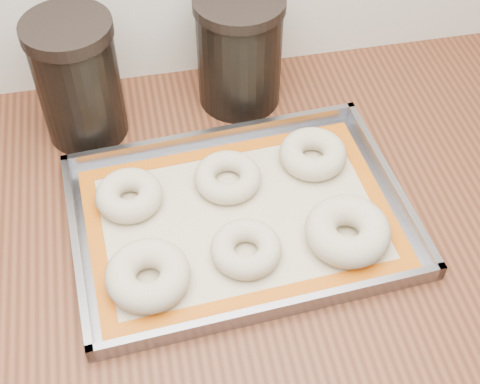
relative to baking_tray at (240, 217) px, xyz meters
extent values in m
cube|color=#5D6458|center=(-0.15, 0.02, -0.48)|extent=(3.00, 0.65, 0.86)
cube|color=brown|center=(-0.15, 0.02, -0.03)|extent=(3.06, 0.68, 0.04)
cube|color=gray|center=(0.00, 0.00, 0.00)|extent=(0.48, 0.36, 0.00)
cube|color=gray|center=(-0.01, 0.16, 0.01)|extent=(0.46, 0.04, 0.02)
cube|color=gray|center=(0.01, -0.16, 0.01)|extent=(0.46, 0.04, 0.02)
cube|color=gray|center=(-0.22, -0.01, 0.01)|extent=(0.03, 0.33, 0.02)
cube|color=gray|center=(0.22, 0.01, 0.01)|extent=(0.03, 0.33, 0.02)
cube|color=#C6B793|center=(0.00, 0.00, 0.00)|extent=(0.44, 0.32, 0.00)
cube|color=#BA550C|center=(-0.01, 0.13, 0.00)|extent=(0.42, 0.05, 0.00)
cube|color=#BA550C|center=(0.01, -0.13, 0.00)|extent=(0.42, 0.05, 0.00)
cube|color=#BA550C|center=(-0.20, -0.01, 0.00)|extent=(0.04, 0.25, 0.00)
cube|color=#BA550C|center=(0.20, 0.01, 0.00)|extent=(0.04, 0.25, 0.00)
torus|color=#C3B497|center=(-0.14, -0.08, 0.02)|extent=(0.13, 0.13, 0.04)
torus|color=#C3B497|center=(-0.01, -0.07, 0.01)|extent=(0.11, 0.11, 0.03)
torus|color=#C3B497|center=(0.13, -0.07, 0.02)|extent=(0.14, 0.14, 0.04)
torus|color=#C3B497|center=(-0.15, 0.06, 0.01)|extent=(0.12, 0.12, 0.03)
torus|color=#C3B497|center=(0.00, 0.07, 0.01)|extent=(0.13, 0.13, 0.03)
torus|color=#C3B497|center=(0.13, 0.08, 0.02)|extent=(0.13, 0.13, 0.03)
cylinder|color=black|center=(-0.20, 0.23, 0.08)|extent=(0.12, 0.12, 0.18)
cylinder|color=black|center=(-0.20, 0.23, 0.18)|extent=(0.13, 0.13, 0.02)
cylinder|color=black|center=(0.05, 0.26, 0.08)|extent=(0.13, 0.13, 0.17)
cylinder|color=black|center=(0.05, 0.26, 0.17)|extent=(0.14, 0.14, 0.02)
camera|label=1|loc=(-0.12, -0.57, 0.72)|focal=50.00mm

